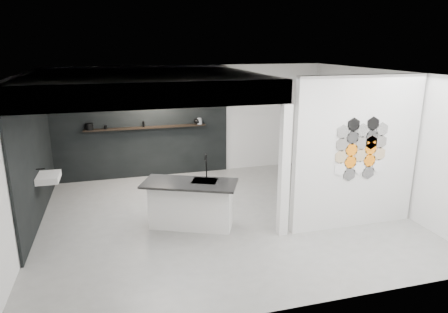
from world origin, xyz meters
TOP-DOWN VIEW (x-y plane):
  - floor at (0.00, 0.00)m, footprint 7.00×6.00m
  - partition_panel at (2.23, -1.00)m, footprint 2.45×0.15m
  - bay_clad_back at (-1.30, 2.97)m, footprint 4.40×0.04m
  - bay_clad_left at (-3.47, 1.00)m, footprint 0.04×4.00m
  - bulkhead at (-1.30, 1.00)m, footprint 4.40×4.00m
  - corner_column at (0.82, -1.00)m, footprint 0.16×0.16m
  - fascia_beam at (-1.30, -0.92)m, footprint 4.40×0.16m
  - wall_basin at (-3.24, 0.80)m, footprint 0.40×0.60m
  - display_shelf at (-1.20, 2.87)m, footprint 3.00×0.15m
  - kitchen_island at (-0.69, -0.26)m, footprint 1.85×1.37m
  - stockpot at (-2.55, 2.87)m, footprint 0.21×0.21m
  - kettle at (0.10, 2.87)m, footprint 0.21×0.21m
  - glass_bowl at (0.15, 2.87)m, footprint 0.16×0.16m
  - glass_vase at (0.15, 2.87)m, footprint 0.12×0.12m
  - bottle_dark at (-1.26, 2.87)m, footprint 0.06×0.06m
  - utensil_cup at (-2.17, 2.87)m, footprint 0.08×0.08m
  - hex_tile_cluster at (2.26, -1.09)m, footprint 1.04×0.02m

SIDE VIEW (x-z plane):
  - floor at x=0.00m, z-range -0.01..0.00m
  - kitchen_island at x=-0.69m, z-range -0.22..1.14m
  - wall_basin at x=-3.24m, z-range 0.79..0.91m
  - bay_clad_back at x=-1.30m, z-range 0.00..2.35m
  - bay_clad_left at x=-3.47m, z-range 0.00..2.35m
  - corner_column at x=0.82m, z-range 0.00..2.35m
  - display_shelf at x=-1.20m, z-range 1.28..1.32m
  - utensil_cup at x=-2.17m, z-range 1.32..1.41m
  - glass_bowl at x=0.15m, z-range 1.32..1.43m
  - bottle_dark at x=-1.26m, z-range 1.32..1.46m
  - kettle at x=0.10m, z-range 1.32..1.46m
  - stockpot at x=-2.55m, z-range 1.32..1.48m
  - glass_vase at x=0.15m, z-range 1.32..1.48m
  - partition_panel at x=2.23m, z-range 0.00..2.80m
  - hex_tile_cluster at x=2.26m, z-range 0.92..2.09m
  - bulkhead at x=-1.30m, z-range 2.35..2.75m
  - fascia_beam at x=-1.30m, z-range 2.35..2.75m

